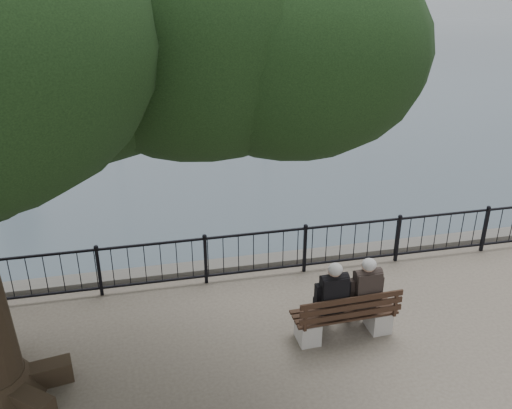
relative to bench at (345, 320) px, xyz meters
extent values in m
cube|color=#484642|center=(-1.07, 2.64, -0.83)|extent=(200.00, 0.40, 1.20)
cube|color=black|center=(-1.07, 2.14, 0.65)|extent=(22.00, 0.04, 0.04)
cube|color=black|center=(-1.07, 2.14, -0.18)|extent=(22.00, 0.04, 0.04)
cube|color=gray|center=(-0.64, 0.01, -0.13)|extent=(0.36, 0.46, 0.40)
cube|color=gray|center=(0.64, 0.07, -0.13)|extent=(0.36, 0.46, 0.40)
cube|color=black|center=(0.00, 0.04, 0.12)|extent=(1.80, 0.57, 0.04)
cube|color=black|center=(0.01, -0.23, 0.41)|extent=(1.78, 0.11, 0.40)
cube|color=black|center=(-0.26, 0.04, 0.24)|extent=(0.37, 0.31, 0.24)
cube|color=black|center=(-0.25, -0.07, 0.61)|extent=(0.44, 0.25, 0.59)
sphere|color=tan|center=(-0.25, -0.03, 1.03)|extent=(0.23, 0.23, 0.23)
ellipsoid|color=#A5A4A4|center=(-0.25, -0.05, 1.06)|extent=(0.24, 0.24, 0.20)
cube|color=black|center=(-0.27, 0.33, -0.11)|extent=(0.33, 0.45, 0.44)
cube|color=black|center=(0.33, 0.06, 0.24)|extent=(0.37, 0.31, 0.24)
cube|color=black|center=(0.33, -0.05, 0.61)|extent=(0.44, 0.25, 0.59)
sphere|color=tan|center=(0.33, -0.01, 1.03)|extent=(0.23, 0.23, 0.23)
ellipsoid|color=#A5A4A4|center=(0.33, -0.03, 1.06)|extent=(0.24, 0.24, 0.20)
cube|color=black|center=(0.32, 0.35, -0.11)|extent=(0.33, 0.45, 0.44)
ellipsoid|color=black|center=(-3.92, 0.09, 4.95)|extent=(4.42, 4.42, 3.45)
ellipsoid|color=black|center=(-2.30, -0.16, 4.78)|extent=(3.91, 3.91, 3.05)
ellipsoid|color=black|center=(-1.19, -0.50, 4.61)|extent=(3.40, 3.40, 2.65)
cube|color=#484642|center=(0.93, 49.64, -0.73)|extent=(6.27, 6.27, 1.40)
cube|color=silver|center=(-4.06, 17.94, -1.23)|extent=(1.97, 5.34, 0.58)
cube|color=silver|center=(-4.06, 17.94, -0.73)|extent=(1.27, 2.22, 0.44)
cube|color=silver|center=(2.35, 16.42, -1.23)|extent=(1.82, 5.58, 0.61)
cube|color=silver|center=(2.35, 16.42, -0.73)|extent=(1.24, 2.30, 0.46)
cube|color=silver|center=(10.41, 23.59, -1.23)|extent=(1.92, 5.89, 0.65)
cube|color=silver|center=(10.41, 23.59, -0.73)|extent=(1.31, 2.43, 0.48)
cube|color=silver|center=(2.80, 29.39, -1.23)|extent=(2.91, 6.23, 0.67)
cube|color=silver|center=(2.80, 29.39, -0.73)|extent=(1.72, 2.65, 0.50)
cube|color=silver|center=(7.84, 38.05, -1.23)|extent=(3.78, 6.11, 0.66)
cube|color=silver|center=(7.84, 38.05, -0.73)|extent=(2.04, 2.69, 0.49)
cube|color=silver|center=(-6.30, 40.84, -1.23)|extent=(2.89, 5.62, 0.60)
cube|color=silver|center=(-6.30, 40.84, -0.73)|extent=(1.65, 2.42, 0.45)
camera|label=1|loc=(-3.12, -7.37, 5.85)|focal=40.00mm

